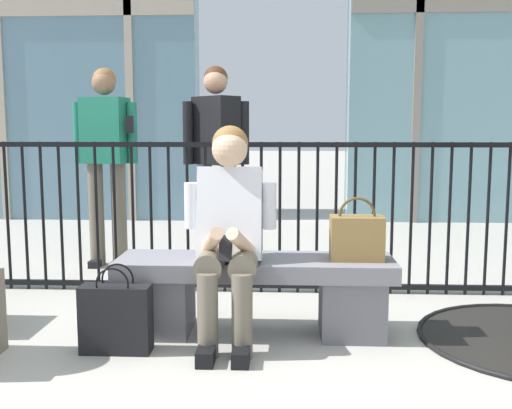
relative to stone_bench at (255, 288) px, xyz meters
name	(u,v)px	position (x,y,z in m)	size (l,w,h in m)	color
ground_plane	(255,333)	(0.00, 0.00, -0.27)	(60.00, 60.00, 0.00)	#B2ADA3
stone_bench	(255,288)	(0.00, 0.00, 0.00)	(1.60, 0.44, 0.45)	slate
seated_person_with_phone	(229,227)	(-0.14, -0.13, 0.38)	(0.52, 0.66, 1.21)	#6B6051
handbag_on_bench	(357,237)	(0.58, -0.01, 0.31)	(0.30, 0.18, 0.36)	olive
shopping_bag	(116,318)	(-0.73, -0.33, -0.08)	(0.37, 0.14, 0.47)	black
bystander_at_railing	(216,152)	(-0.41, 1.58, 0.73)	(0.55, 0.42, 1.71)	#383D4C
bystander_further_back	(106,151)	(-1.37, 1.69, 0.73)	(0.55, 0.30, 1.71)	#6B6051
plaza_railing	(261,217)	(0.00, 0.89, 0.29)	(7.03, 0.04, 1.10)	black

